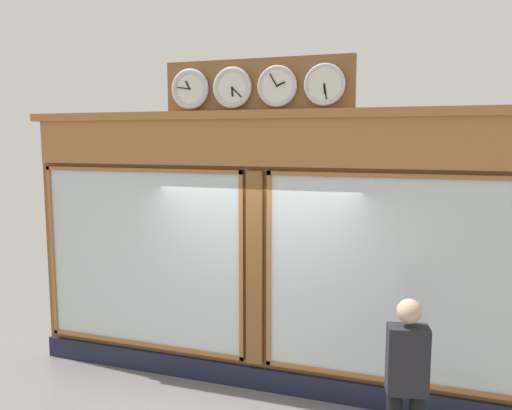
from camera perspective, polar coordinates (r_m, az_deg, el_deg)
name	(u,v)px	position (r m, az deg, el deg)	size (l,w,h in m)	color
shop_facade	(259,249)	(6.38, 0.36, -4.84)	(6.35, 0.42, 4.01)	brown
pedestrian	(407,381)	(5.09, 16.26, -18.11)	(0.40, 0.29, 1.69)	black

